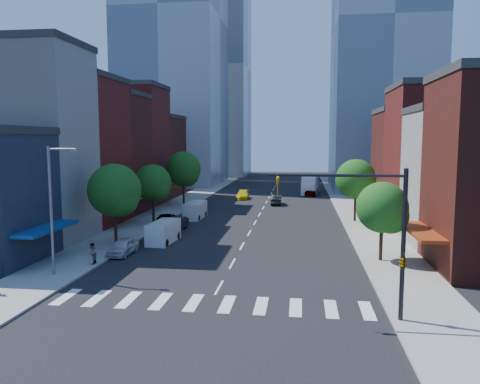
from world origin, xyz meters
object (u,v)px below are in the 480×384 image
Objects in this scene: pedestrian_far at (92,254)px; cargo_van_near at (163,232)px; parked_car_second at (176,224)px; parked_car_rear at (196,207)px; parked_car_third at (165,221)px; parked_car_front at (123,247)px; box_truck at (310,186)px; taxi at (243,195)px; traffic_car_oncoming at (276,200)px; traffic_car_far at (310,192)px; cargo_van_far at (195,210)px.

cargo_van_near is at bearing 156.15° from pedestrian_far.
parked_car_second reaches higher than parked_car_rear.
parked_car_second is 0.85× the size of parked_car_third.
parked_car_front is 48.88m from box_truck.
taxi is 1.04× the size of traffic_car_oncoming.
parked_car_rear is 15.55m from taxi.
box_truck reaches higher than cargo_van_near.
cargo_van_near is 1.07× the size of taxi.
traffic_car_far is 0.54× the size of box_truck.
taxi is 13.62m from box_truck.
pedestrian_far is at bearing 69.55° from traffic_car_oncoming.
parked_car_third is (0.00, 12.26, 0.02)m from parked_car_front.
parked_car_second is 23.19m from traffic_car_oncoming.
traffic_car_far reaches higher than parked_car_rear.
traffic_car_oncoming is at bearing 70.59° from traffic_car_far.
traffic_car_far is at bearing 73.44° from cargo_van_near.
traffic_car_oncoming is at bearing 156.65° from pedestrian_far.
box_truck is 52.67m from pedestrian_far.
taxi is 2.75× the size of pedestrian_far.
parked_car_front is at bearing 160.20° from pedestrian_far.
parked_car_rear is 25.47m from traffic_car_far.
traffic_car_far is (14.36, 38.50, -0.25)m from cargo_van_near.
cargo_van_far is (1.94, 6.10, 0.30)m from parked_car_third.
parked_car_front is at bearing -102.77° from box_truck.
traffic_car_oncoming is at bearing 39.14° from parked_car_rear.
box_truck is (-0.05, 2.70, 0.77)m from traffic_car_far.
cargo_van_far is 0.59× the size of box_truck.
traffic_car_far is at bearing 59.15° from parked_car_third.
cargo_van_near is 9.05m from pedestrian_far.
box_truck reaches higher than cargo_van_far.
parked_car_third is (-1.60, 1.46, -0.01)m from parked_car_second.
box_truck is at bearing 73.07° from parked_car_second.
parked_car_front is 18.46m from cargo_van_far.
parked_car_second is (1.60, 10.80, 0.03)m from parked_car_front.
parked_car_second is 0.98× the size of traffic_car_far.
traffic_car_far is 50.14m from pedestrian_far.
parked_car_rear is 1.11× the size of traffic_car_far.
cargo_van_far is 1.11× the size of traffic_car_oncoming.
parked_car_front is 0.83× the size of cargo_van_near.
cargo_van_far is (1.94, 18.36, 0.32)m from parked_car_front.
parked_car_front is 5.28m from cargo_van_near.
cargo_van_near is 0.59× the size of box_truck.
parked_car_second is at bearing 165.26° from pedestrian_far.
pedestrian_far reaches higher than parked_car_rear.
parked_car_third is at bearing -109.02° from box_truck.
taxi is (3.45, 19.61, -0.34)m from cargo_van_far.
parked_car_rear reaches higher than taxi.
traffic_car_oncoming is 12.57m from traffic_car_far.
parked_car_front is at bearing 74.53° from traffic_car_far.
cargo_van_near is at bearing 69.71° from traffic_car_oncoming.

